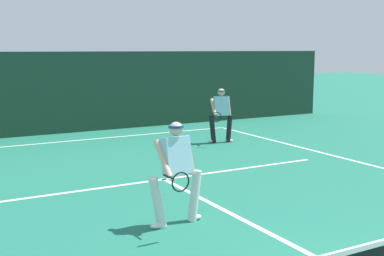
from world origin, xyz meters
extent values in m
cube|color=white|center=(0.00, 11.67, 0.00)|extent=(9.67, 0.10, 0.01)
cube|color=white|center=(0.00, 6.31, 0.00)|extent=(7.88, 0.10, 0.01)
cube|color=white|center=(0.00, 3.20, 0.00)|extent=(0.10, 6.40, 0.01)
cylinder|color=silver|center=(-0.69, 3.77, 0.41)|extent=(0.26, 0.16, 0.82)
cylinder|color=silver|center=(-1.35, 3.73, 0.41)|extent=(0.31, 0.16, 0.83)
ellipsoid|color=white|center=(-0.69, 3.77, 0.04)|extent=(0.27, 0.13, 0.09)
ellipsoid|color=white|center=(-1.35, 3.73, 0.04)|extent=(0.27, 0.13, 0.09)
cube|color=#9EDBEA|center=(-1.02, 3.75, 1.10)|extent=(0.44, 0.34, 0.60)
cylinder|color=beige|center=(-0.79, 3.77, 1.07)|extent=(0.21, 0.11, 0.63)
cylinder|color=beige|center=(-1.25, 3.74, 1.07)|extent=(0.13, 0.47, 0.54)
sphere|color=beige|center=(-1.02, 3.75, 1.51)|extent=(0.22, 0.22, 0.22)
cylinder|color=#19478C|center=(-1.02, 3.75, 1.55)|extent=(0.25, 0.25, 0.04)
cylinder|color=black|center=(-1.29, 3.48, 0.85)|extent=(0.05, 0.26, 0.03)
torus|color=black|center=(-1.26, 3.14, 0.85)|extent=(0.29, 0.04, 0.29)
cylinder|color=black|center=(3.54, 9.26, 0.40)|extent=(0.23, 0.20, 0.80)
cylinder|color=black|center=(3.07, 9.41, 0.40)|extent=(0.26, 0.20, 0.80)
ellipsoid|color=white|center=(3.54, 9.26, 0.04)|extent=(0.28, 0.19, 0.09)
ellipsoid|color=white|center=(3.07, 9.41, 0.04)|extent=(0.28, 0.19, 0.09)
cube|color=#8CCCE0|center=(3.31, 9.34, 1.07)|extent=(0.47, 0.38, 0.57)
cylinder|color=tan|center=(3.53, 9.27, 1.05)|extent=(0.19, 0.14, 0.61)
cylinder|color=tan|center=(3.09, 9.41, 1.05)|extent=(0.25, 0.52, 0.47)
sphere|color=tan|center=(3.31, 9.34, 1.47)|extent=(0.21, 0.21, 0.21)
cylinder|color=#19478C|center=(3.31, 9.34, 1.51)|extent=(0.29, 0.29, 0.04)
cylinder|color=black|center=(2.97, 9.18, 0.83)|extent=(0.11, 0.26, 0.03)
torus|color=black|center=(2.86, 8.86, 0.83)|extent=(0.29, 0.11, 0.29)
cube|color=#183728|center=(0.00, 13.20, 1.31)|extent=(20.63, 0.12, 2.63)
camera|label=1|loc=(-4.47, -2.98, 2.71)|focal=47.23mm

